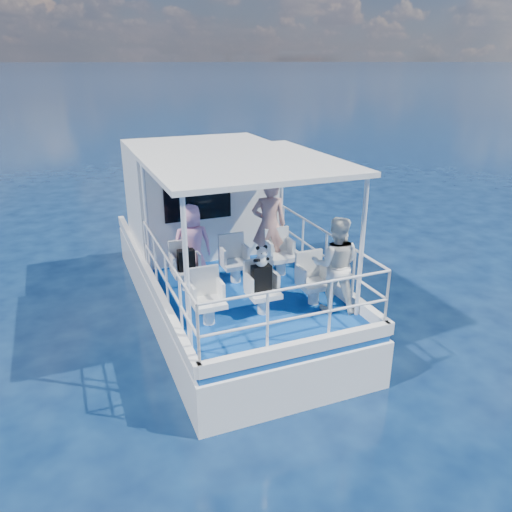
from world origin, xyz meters
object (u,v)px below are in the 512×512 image
(backpack_center, at_px, (261,279))
(passenger_stbd_aft, at_px, (336,265))
(passenger_port_fwd, at_px, (192,245))
(panda, at_px, (262,256))

(backpack_center, bearing_deg, passenger_stbd_aft, -14.94)
(passenger_port_fwd, xyz_separation_m, panda, (0.67, -1.58, 0.26))
(backpack_center, distance_m, panda, 0.39)
(passenger_port_fwd, bearing_deg, passenger_stbd_aft, 135.96)
(passenger_port_fwd, relative_size, backpack_center, 3.27)
(passenger_port_fwd, bearing_deg, panda, 114.81)
(passenger_port_fwd, xyz_separation_m, passenger_stbd_aft, (1.81, -1.86, 0.05))
(passenger_port_fwd, distance_m, passenger_stbd_aft, 2.60)
(passenger_stbd_aft, xyz_separation_m, backpack_center, (-1.13, 0.30, -0.18))
(panda, bearing_deg, passenger_port_fwd, 112.94)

